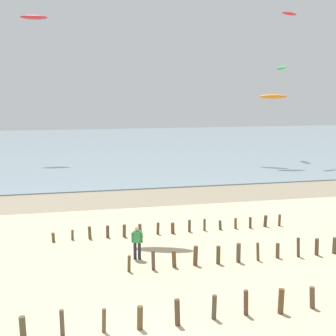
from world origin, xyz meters
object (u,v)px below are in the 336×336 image
at_px(kite_aloft_3, 34,17).
at_px(person_by_waterline, 137,242).
at_px(kite_aloft_1, 281,68).
at_px(kite_aloft_6, 289,13).
at_px(kite_aloft_8, 273,97).

bearing_deg(kite_aloft_3, person_by_waterline, -77.11).
xyz_separation_m(person_by_waterline, kite_aloft_1, (23.70, 32.24, 10.55)).
distance_m(kite_aloft_1, kite_aloft_3, 30.87).
bearing_deg(kite_aloft_6, kite_aloft_1, 53.97).
bearing_deg(kite_aloft_8, kite_aloft_1, -110.36).
bearing_deg(kite_aloft_6, person_by_waterline, -147.01).
xyz_separation_m(kite_aloft_1, kite_aloft_3, (-29.90, 5.01, 5.81)).
relative_size(person_by_waterline, kite_aloft_3, 0.54).
distance_m(kite_aloft_1, kite_aloft_8, 8.43).
bearing_deg(kite_aloft_1, person_by_waterline, -27.98).
bearing_deg(kite_aloft_8, kite_aloft_6, -124.52).
xyz_separation_m(person_by_waterline, kite_aloft_6, (22.56, 28.60, 16.47)).
xyz_separation_m(kite_aloft_3, kite_aloft_8, (25.78, -11.46, -9.34)).
height_order(kite_aloft_3, kite_aloft_8, kite_aloft_3).
distance_m(person_by_waterline, kite_aloft_8, 33.13).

